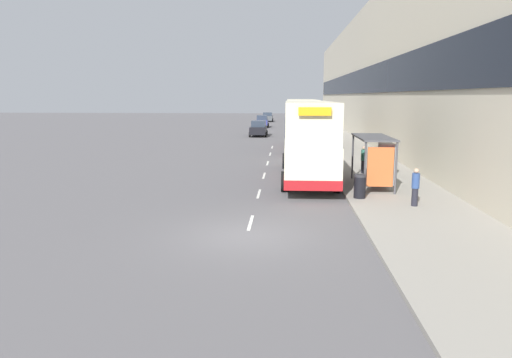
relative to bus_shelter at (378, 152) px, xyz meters
The scene contains 19 objects.
ground_plane 10.08m from the bus_shelter, 125.64° to the right, with size 220.00×220.00×0.00m, color #5B595B.
pavement 30.51m from the bus_shelter, 88.63° to the left, with size 5.00×93.00×0.14m.
terrace_facade 31.20m from the bus_shelter, 81.19° to the left, with size 3.10×93.00×13.59m.
lane_mark_0 8.84m from the bus_shelter, 131.90° to the right, with size 0.12×2.00×0.01m.
lane_mark_1 6.22m from the bus_shelter, 166.52° to the right, with size 0.12×2.00×0.01m.
lane_mark_2 7.09m from the bus_shelter, 147.57° to the left, with size 0.12×2.00×0.01m.
lane_mark_3 10.62m from the bus_shelter, 123.51° to the left, with size 0.12×2.00×0.01m.
lane_mark_4 15.05m from the bus_shelter, 112.75° to the left, with size 0.12×2.00×0.01m.
lane_mark_5 19.77m from the bus_shelter, 107.05° to the left, with size 0.12×2.00×0.01m.
bus_shelter is the anchor object (origin of this frame).
double_decker_bus_near 4.25m from the bus_shelter, 141.24° to the left, with size 2.85×11.18×4.30m.
double_decker_bus_ahead 18.31m from the bus_shelter, 100.07° to the left, with size 2.85×11.45×4.30m.
car_0 46.27m from the bus_shelter, 100.11° to the left, with size 1.93×3.87×1.79m.
car_1 61.83m from the bus_shelter, 97.41° to the left, with size 2.01×3.82×1.66m.
car_2 31.43m from the bus_shelter, 104.26° to the left, with size 2.02×4.38×1.78m.
pedestrian_at_shelter 4.19m from the bus_shelter, 65.24° to the left, with size 0.31×0.31×1.58m.
pedestrian_1 4.21m from the bus_shelter, 89.70° to the left, with size 0.31×0.31×1.59m.
pedestrian_2 4.14m from the bus_shelter, 78.60° to the right, with size 0.31×0.31×1.57m.
litter_bin 3.10m from the bus_shelter, 115.32° to the right, with size 0.55×0.55×1.05m.
Camera 1 is at (1.27, -14.56, 4.59)m, focal length 32.00 mm.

